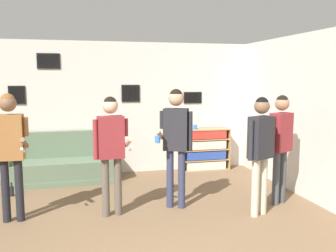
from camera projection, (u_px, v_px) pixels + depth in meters
name	position (u px, v px, depth m)	size (l,w,h in m)	color
wall_back	(111.00, 108.00, 7.66)	(8.27, 0.08, 2.70)	beige
wall_right	(306.00, 116.00, 6.12)	(0.06, 7.01, 2.70)	beige
couch	(62.00, 166.00, 7.17)	(1.99, 0.80, 0.93)	#5B7056
bookshelf	(205.00, 149.00, 8.03)	(1.05, 0.30, 0.89)	#A87F51
person_player_foreground_left	(10.00, 143.00, 5.05)	(0.50, 0.48, 1.77)	black
person_player_foreground_center	(111.00, 143.00, 5.28)	(0.52, 0.45, 1.72)	brown
person_watcher_holding_cup	(176.00, 134.00, 5.60)	(0.59, 0.38, 1.81)	#2D334C
person_spectator_near_bookshelf	(261.00, 143.00, 5.30)	(0.46, 0.33, 1.71)	#B7AD99
person_spectator_far_right	(281.00, 138.00, 5.79)	(0.45, 0.34, 1.72)	#3D4247
bottle_on_floor	(12.00, 191.00, 6.28)	(0.07, 0.07, 0.23)	black
drinking_cup	(195.00, 127.00, 7.92)	(0.09, 0.09, 0.10)	blue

